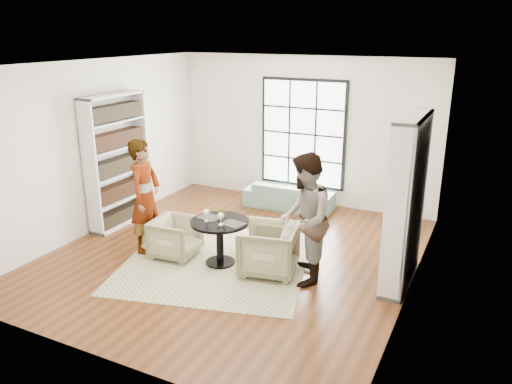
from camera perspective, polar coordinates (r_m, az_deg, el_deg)
The scene contains 16 objects.
ground at distance 8.15m, azimuth -2.51°, elevation -7.13°, with size 6.00×6.00×0.00m, color #5E2F16.
room_shell at distance 8.16m, azimuth -0.80°, elevation 2.35°, with size 6.00×6.01×6.00m.
rug at distance 7.92m, azimuth -4.53°, elevation -7.92°, with size 2.78×2.78×0.01m, color #C2B691.
pedestal_table at distance 7.65m, azimuth -4.17°, elevation -4.67°, with size 0.89×0.89×0.71m.
sofa at distance 10.14m, azimuth 3.78°, elevation -0.41°, with size 1.79×0.70×0.52m, color gray.
armchair_left at distance 8.06m, azimuth -9.18°, elevation -5.17°, with size 0.68×0.70×0.64m, color tan.
armchair_right at distance 7.42m, azimuth 1.42°, elevation -6.57°, with size 0.80×0.82×0.75m, color #C5C08C.
person_left at distance 8.17m, azimuth -12.55°, elevation -0.50°, with size 0.68×0.44×1.86m, color gray.
person_right at distance 7.01m, azimuth 5.55°, elevation -3.14°, with size 0.92×0.71×1.89m, color gray.
placemat_left at distance 7.72m, azimuth -5.36°, elevation -2.91°, with size 0.34×0.26×0.01m, color black.
placemat_right at distance 7.45m, azimuth -2.71°, elevation -3.65°, with size 0.34×0.26×0.01m, color black.
cutlery_left at distance 7.71m, azimuth -5.36°, elevation -2.86°, with size 0.14×0.22×0.01m, color silver, non-canonical shape.
cutlery_right at distance 7.44m, azimuth -2.71°, elevation -3.60°, with size 0.14×0.22×0.01m, color silver, non-canonical shape.
wine_glass_left at distance 7.54m, azimuth -5.72°, elevation -2.37°, with size 0.09×0.09×0.19m.
wine_glass_right at distance 7.37m, azimuth -4.07°, elevation -2.76°, with size 0.09×0.09×0.20m.
flower_centerpiece at distance 7.58m, azimuth -3.91°, elevation -2.52°, with size 0.17×0.15×0.19m, color gray.
Camera 1 is at (3.57, -6.46, 3.47)m, focal length 35.00 mm.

